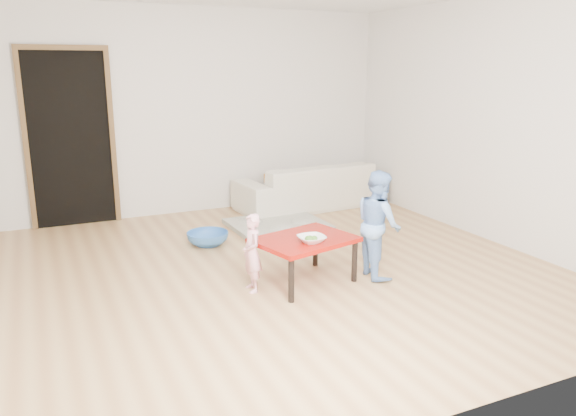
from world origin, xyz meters
TOP-DOWN VIEW (x-y plane):
  - floor at (0.00, 0.00)m, footprint 5.00×5.00m
  - back_wall at (0.00, 2.50)m, footprint 5.00×0.02m
  - right_wall at (2.50, 0.00)m, footprint 0.02×5.00m
  - doorway at (-1.60, 2.48)m, footprint 1.02×0.08m
  - sofa at (1.38, 2.05)m, footprint 2.10×0.95m
  - cushion at (0.94, 1.90)m, footprint 0.49×0.44m
  - red_table at (0.07, -0.39)m, footprint 0.96×0.81m
  - bowl at (0.07, -0.53)m, footprint 0.23×0.23m
  - broccoli at (0.07, -0.53)m, footprint 0.12×0.12m
  - child_pink at (-0.42, -0.37)m, footprint 0.17×0.26m
  - child_blue at (0.76, -0.51)m, footprint 0.44×0.53m
  - basin at (-0.40, 1.02)m, footprint 0.45×0.45m
  - blanket at (0.57, 1.33)m, footprint 1.11×0.93m

SIDE VIEW (x-z plane):
  - floor at x=0.00m, z-range -0.01..0.01m
  - blanket at x=0.57m, z-range 0.00..0.05m
  - basin at x=-0.40m, z-range 0.00..0.14m
  - red_table at x=0.07m, z-range 0.00..0.42m
  - sofa at x=1.38m, z-range 0.00..0.60m
  - child_pink at x=-0.42m, z-range 0.00..0.68m
  - broccoli at x=0.07m, z-range 0.42..0.47m
  - bowl at x=0.07m, z-range 0.42..0.47m
  - cushion at x=0.94m, z-range 0.39..0.51m
  - child_blue at x=0.76m, z-range 0.00..0.98m
  - doorway at x=-1.60m, z-range -0.03..2.08m
  - back_wall at x=0.00m, z-range 0.00..2.60m
  - right_wall at x=2.50m, z-range 0.00..2.60m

